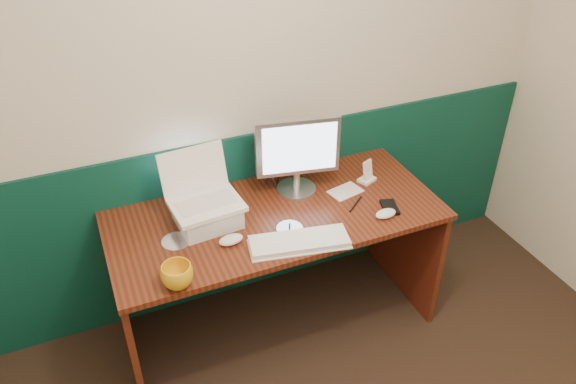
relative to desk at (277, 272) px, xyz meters
name	(u,v)px	position (x,y,z in m)	size (l,w,h in m)	color
back_wall	(239,89)	(-0.03, 0.37, 0.88)	(3.50, 0.04, 2.50)	beige
wainscot	(247,216)	(-0.03, 0.36, 0.12)	(3.48, 0.02, 1.00)	#08362A
desk	(277,272)	(0.00, 0.00, 0.00)	(1.60, 0.70, 0.75)	#371B0A
laptop_riser	(207,215)	(-0.32, 0.05, 0.42)	(0.27, 0.23, 0.09)	silver
laptop	(204,183)	(-0.32, 0.05, 0.60)	(0.32, 0.24, 0.26)	white
monitor	(297,156)	(0.17, 0.14, 0.58)	(0.41, 0.12, 0.41)	#B5B5BA
keyboard	(299,242)	(0.01, -0.26, 0.39)	(0.44, 0.15, 0.03)	white
mouse_right	(386,214)	(0.47, -0.23, 0.39)	(0.11, 0.06, 0.04)	white
mouse_left	(231,240)	(-0.27, -0.13, 0.39)	(0.11, 0.07, 0.04)	silver
mug	(177,276)	(-0.55, -0.30, 0.43)	(0.13, 0.13, 0.10)	gold
camcorder	(274,169)	(0.08, 0.24, 0.47)	(0.09, 0.13, 0.20)	silver
cd_spindle	(290,230)	(0.00, -0.16, 0.39)	(0.12, 0.12, 0.03)	#B6BCC7
cd_loose_a	(176,241)	(-0.49, -0.02, 0.38)	(0.13, 0.13, 0.00)	silver
pen	(356,204)	(0.39, -0.08, 0.38)	(0.01, 0.01, 0.14)	black
papers	(345,191)	(0.40, 0.04, 0.38)	(0.17, 0.11, 0.00)	white
dock	(367,180)	(0.54, 0.08, 0.38)	(0.09, 0.07, 0.02)	white
music_player	(368,170)	(0.54, 0.08, 0.44)	(0.06, 0.01, 0.10)	white
pda	(390,207)	(0.53, -0.18, 0.38)	(0.07, 0.12, 0.01)	black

